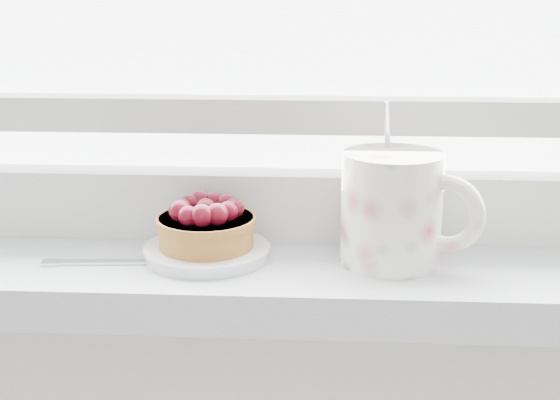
# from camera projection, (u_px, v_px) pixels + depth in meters

# --- Properties ---
(saucer) EXTENTS (0.12, 0.12, 0.01)m
(saucer) POSITION_uv_depth(u_px,v_px,m) (207.00, 252.00, 0.76)
(saucer) COLOR white
(saucer) RESTS_ON windowsill
(raspberry_tart) EXTENTS (0.10, 0.10, 0.05)m
(raspberry_tart) POSITION_uv_depth(u_px,v_px,m) (206.00, 224.00, 0.76)
(raspberry_tart) COLOR #91581F
(raspberry_tart) RESTS_ON saucer
(floral_mug) EXTENTS (0.15, 0.13, 0.16)m
(floral_mug) POSITION_uv_depth(u_px,v_px,m) (395.00, 207.00, 0.74)
(floral_mug) COLOR white
(floral_mug) RESTS_ON windowsill
(fork) EXTENTS (0.18, 0.03, 0.00)m
(fork) POSITION_uv_depth(u_px,v_px,m) (136.00, 262.00, 0.75)
(fork) COLOR silver
(fork) RESTS_ON windowsill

